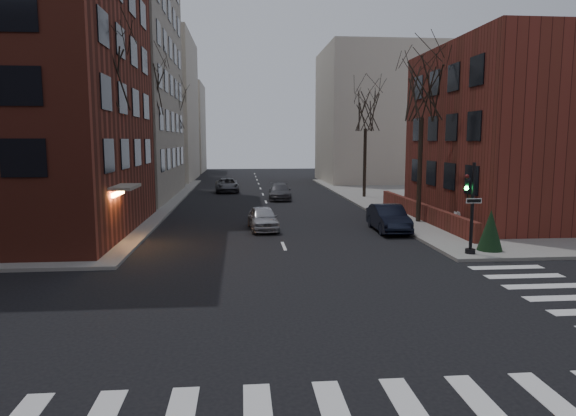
{
  "coord_description": "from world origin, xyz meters",
  "views": [
    {
      "loc": [
        -2.01,
        -12.31,
        5.11
      ],
      "look_at": [
        0.12,
        11.0,
        2.0
      ],
      "focal_mm": 32.0,
      "sensor_mm": 36.0,
      "label": 1
    }
  ],
  "objects_px": {
    "car_lane_silver": "(263,218)",
    "car_lane_gray": "(280,192)",
    "traffic_signal": "(471,214)",
    "evergreen_shrub": "(490,230)",
    "tree_left_c": "(172,110)",
    "parked_sedan": "(388,218)",
    "tree_right_a": "(422,91)",
    "tree_left_a": "(100,70)",
    "tree_left_b": "(145,87)",
    "car_lane_far": "(227,185)",
    "tree_right_b": "(366,111)",
    "streetlamp_far": "(181,149)",
    "streetlamp_near": "(146,153)",
    "sandwich_board": "(457,219)"
  },
  "relations": [
    {
      "from": "car_lane_silver",
      "to": "car_lane_far",
      "type": "bearing_deg",
      "value": 92.95
    },
    {
      "from": "car_lane_silver",
      "to": "car_lane_far",
      "type": "relative_size",
      "value": 0.8
    },
    {
      "from": "tree_left_a",
      "to": "car_lane_gray",
      "type": "xyz_separation_m",
      "value": [
        10.08,
        17.68,
        -7.8
      ]
    },
    {
      "from": "streetlamp_far",
      "to": "car_lane_silver",
      "type": "distance_m",
      "value": 26.62
    },
    {
      "from": "streetlamp_far",
      "to": "parked_sedan",
      "type": "xyz_separation_m",
      "value": [
        14.4,
        -26.47,
        -3.49
      ]
    },
    {
      "from": "parked_sedan",
      "to": "car_lane_silver",
      "type": "xyz_separation_m",
      "value": [
        -7.0,
        1.15,
        -0.08
      ]
    },
    {
      "from": "streetlamp_near",
      "to": "parked_sedan",
      "type": "height_order",
      "value": "streetlamp_near"
    },
    {
      "from": "car_lane_far",
      "to": "tree_left_c",
      "type": "bearing_deg",
      "value": 162.53
    },
    {
      "from": "tree_left_a",
      "to": "streetlamp_near",
      "type": "relative_size",
      "value": 1.63
    },
    {
      "from": "tree_right_b",
      "to": "parked_sedan",
      "type": "distance_m",
      "value": 18.03
    },
    {
      "from": "tree_right_b",
      "to": "tree_left_a",
      "type": "bearing_deg",
      "value": -134.36
    },
    {
      "from": "parked_sedan",
      "to": "car_lane_far",
      "type": "distance_m",
      "value": 25.02
    },
    {
      "from": "tree_left_a",
      "to": "tree_left_b",
      "type": "bearing_deg",
      "value": 90.0
    },
    {
      "from": "tree_right_b",
      "to": "car_lane_gray",
      "type": "distance_m",
      "value": 10.22
    },
    {
      "from": "parked_sedan",
      "to": "sandwich_board",
      "type": "relative_size",
      "value": 5.22
    },
    {
      "from": "tree_left_b",
      "to": "car_lane_gray",
      "type": "distance_m",
      "value": 14.2
    },
    {
      "from": "tree_right_b",
      "to": "car_lane_far",
      "type": "bearing_deg",
      "value": 151.6
    },
    {
      "from": "tree_right_a",
      "to": "car_lane_silver",
      "type": "xyz_separation_m",
      "value": [
        -9.6,
        -1.32,
        -7.36
      ]
    },
    {
      "from": "streetlamp_far",
      "to": "car_lane_far",
      "type": "distance_m",
      "value": 6.84
    },
    {
      "from": "traffic_signal",
      "to": "evergreen_shrub",
      "type": "distance_m",
      "value": 1.58
    },
    {
      "from": "car_lane_silver",
      "to": "sandwich_board",
      "type": "xyz_separation_m",
      "value": [
        11.15,
        -0.77,
        -0.09
      ]
    },
    {
      "from": "parked_sedan",
      "to": "tree_right_a",
      "type": "bearing_deg",
      "value": 44.81
    },
    {
      "from": "tree_right_b",
      "to": "streetlamp_far",
      "type": "xyz_separation_m",
      "value": [
        -17.0,
        10.0,
        -3.35
      ]
    },
    {
      "from": "car_lane_silver",
      "to": "car_lane_gray",
      "type": "xyz_separation_m",
      "value": [
        2.08,
        15.0,
        0.0
      ]
    },
    {
      "from": "car_lane_gray",
      "to": "tree_left_a",
      "type": "bearing_deg",
      "value": -117.15
    },
    {
      "from": "traffic_signal",
      "to": "tree_left_b",
      "type": "distance_m",
      "value": 24.87
    },
    {
      "from": "parked_sedan",
      "to": "sandwich_board",
      "type": "height_order",
      "value": "parked_sedan"
    },
    {
      "from": "tree_left_b",
      "to": "sandwich_board",
      "type": "xyz_separation_m",
      "value": [
        19.15,
        -10.09,
        -8.33
      ]
    },
    {
      "from": "parked_sedan",
      "to": "car_lane_silver",
      "type": "height_order",
      "value": "parked_sedan"
    },
    {
      "from": "tree_right_b",
      "to": "car_lane_silver",
      "type": "height_order",
      "value": "tree_right_b"
    },
    {
      "from": "tree_left_a",
      "to": "tree_left_b",
      "type": "relative_size",
      "value": 0.95
    },
    {
      "from": "tree_left_b",
      "to": "evergreen_shrub",
      "type": "relative_size",
      "value": 5.79
    },
    {
      "from": "streetlamp_far",
      "to": "parked_sedan",
      "type": "height_order",
      "value": "streetlamp_far"
    },
    {
      "from": "streetlamp_far",
      "to": "streetlamp_near",
      "type": "bearing_deg",
      "value": -90.0
    },
    {
      "from": "streetlamp_far",
      "to": "car_lane_silver",
      "type": "xyz_separation_m",
      "value": [
        7.4,
        -25.32,
        -3.57
      ]
    },
    {
      "from": "tree_left_c",
      "to": "evergreen_shrub",
      "type": "height_order",
      "value": "tree_left_c"
    },
    {
      "from": "tree_left_c",
      "to": "parked_sedan",
      "type": "relative_size",
      "value": 2.14
    },
    {
      "from": "car_lane_gray",
      "to": "car_lane_far",
      "type": "height_order",
      "value": "car_lane_far"
    },
    {
      "from": "streetlamp_far",
      "to": "sandwich_board",
      "type": "relative_size",
      "value": 7.23
    },
    {
      "from": "car_lane_silver",
      "to": "car_lane_gray",
      "type": "height_order",
      "value": "car_lane_gray"
    },
    {
      "from": "car_lane_far",
      "to": "car_lane_silver",
      "type": "bearing_deg",
      "value": -86.16
    },
    {
      "from": "tree_left_a",
      "to": "parked_sedan",
      "type": "height_order",
      "value": "tree_left_a"
    },
    {
      "from": "parked_sedan",
      "to": "car_lane_gray",
      "type": "xyz_separation_m",
      "value": [
        -4.92,
        16.16,
        -0.07
      ]
    },
    {
      "from": "tree_right_a",
      "to": "evergreen_shrub",
      "type": "height_order",
      "value": "tree_right_a"
    },
    {
      "from": "tree_left_b",
      "to": "parked_sedan",
      "type": "relative_size",
      "value": 2.38
    },
    {
      "from": "tree_left_c",
      "to": "streetlamp_near",
      "type": "bearing_deg",
      "value": -88.09
    },
    {
      "from": "traffic_signal",
      "to": "tree_left_a",
      "type": "bearing_deg",
      "value": 163.35
    },
    {
      "from": "traffic_signal",
      "to": "car_lane_silver",
      "type": "height_order",
      "value": "traffic_signal"
    },
    {
      "from": "tree_right_a",
      "to": "car_lane_gray",
      "type": "relative_size",
      "value": 2.09
    },
    {
      "from": "tree_right_b",
      "to": "streetlamp_near",
      "type": "relative_size",
      "value": 1.46
    }
  ]
}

